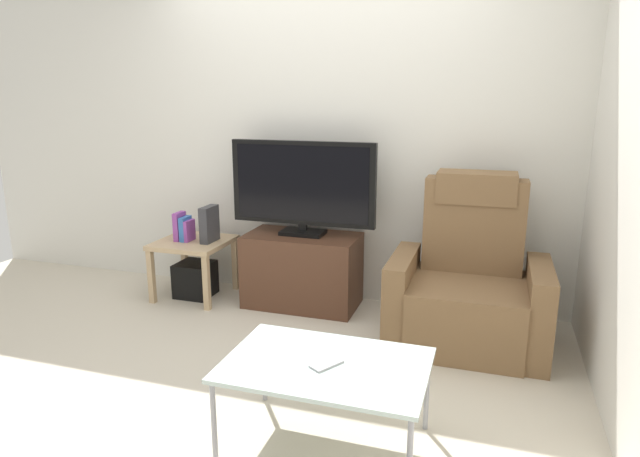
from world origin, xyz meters
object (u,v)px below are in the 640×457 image
object	(u,v)px
book_leftmost	(180,226)
subwoofer_box	(195,279)
book_rightmost	(189,231)
side_table	(194,249)
book_middle	(185,229)
tv_stand	(302,270)
coffee_table	(326,368)
television	(302,186)
recliner_armchair	(469,286)
game_console	(209,224)
cell_phone	(327,364)

from	to	relation	value
book_leftmost	subwoofer_box	bearing A→B (deg)	11.31
book_leftmost	book_rightmost	size ratio (longest dim) A/B	1.35
side_table	book_middle	bearing A→B (deg)	-157.88
tv_stand	coffee_table	world-z (taller)	tv_stand
television	coffee_table	distance (m)	1.83
book_middle	book_rightmost	bearing A→B (deg)	0.00
tv_stand	television	xyz separation A→B (m)	(-0.00, 0.02, 0.64)
side_table	recliner_armchair	bearing A→B (deg)	-4.64
book_leftmost	game_console	world-z (taller)	game_console
book_rightmost	game_console	bearing A→B (deg)	10.51
game_console	television	bearing A→B (deg)	6.78
side_table	coffee_table	size ratio (longest dim) A/B	0.60
tv_stand	book_leftmost	size ratio (longest dim) A/B	3.80
recliner_armchair	coffee_table	distance (m)	1.45
television	recliner_armchair	world-z (taller)	television
tv_stand	book_rightmost	world-z (taller)	book_rightmost
recliner_armchair	side_table	world-z (taller)	recliner_armchair
book_rightmost	cell_phone	xyz separation A→B (m)	(1.59, -1.52, -0.12)
side_table	cell_phone	xyz separation A→B (m)	(1.57, -1.54, 0.04)
television	coffee_table	xyz separation A→B (m)	(0.68, -1.62, -0.53)
book_rightmost	tv_stand	bearing A→B (deg)	6.28
television	coffee_table	size ratio (longest dim) A/B	1.22
game_console	coffee_table	world-z (taller)	game_console
book_middle	game_console	distance (m)	0.20
side_table	subwoofer_box	world-z (taller)	side_table
subwoofer_box	book_leftmost	xyz separation A→B (m)	(-0.10, -0.02, 0.43)
television	book_leftmost	bearing A→B (deg)	-173.17
coffee_table	recliner_armchair	bearing A→B (deg)	67.98
subwoofer_box	recliner_armchair	bearing A→B (deg)	-4.64
tv_stand	television	bearing A→B (deg)	90.00
television	side_table	xyz separation A→B (m)	(-0.88, -0.10, -0.53)
tv_stand	game_console	bearing A→B (deg)	-174.66
book_leftmost	book_rightmost	bearing A→B (deg)	0.00
book_rightmost	cell_phone	bearing A→B (deg)	-43.67
coffee_table	cell_phone	xyz separation A→B (m)	(0.01, -0.02, 0.03)
book_middle	cell_phone	xyz separation A→B (m)	(1.62, -1.52, -0.13)
book_rightmost	coffee_table	bearing A→B (deg)	-43.49
subwoofer_box	cell_phone	bearing A→B (deg)	-44.35
side_table	coffee_table	distance (m)	2.18
book_leftmost	book_middle	distance (m)	0.05
subwoofer_box	book_middle	bearing A→B (deg)	-157.88
television	subwoofer_box	size ratio (longest dim) A/B	4.03
book_middle	recliner_armchair	bearing A→B (deg)	-4.00
subwoofer_box	cell_phone	distance (m)	2.22
subwoofer_box	book_rightmost	xyz separation A→B (m)	(-0.02, -0.02, 0.40)
television	subwoofer_box	bearing A→B (deg)	-173.68
subwoofer_box	coffee_table	bearing A→B (deg)	-44.17
book_middle	subwoofer_box	bearing A→B (deg)	22.12
coffee_table	book_leftmost	bearing A→B (deg)	137.98
side_table	book_leftmost	distance (m)	0.21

